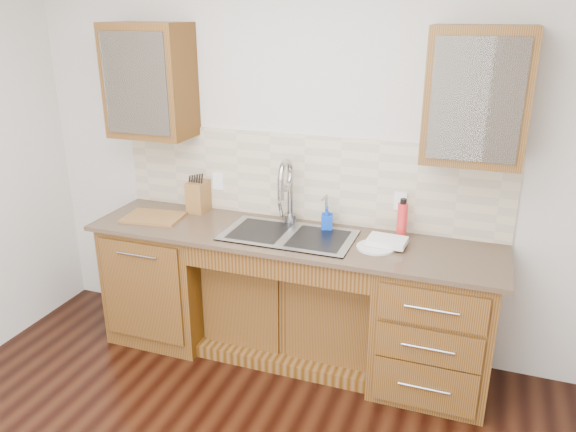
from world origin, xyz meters
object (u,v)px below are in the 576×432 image
(cutting_board, at_px, (154,217))
(knife_block, at_px, (199,196))
(plate, at_px, (376,247))
(water_bottle, at_px, (402,221))
(soap_bottle, at_px, (327,218))

(cutting_board, bearing_deg, knife_block, 49.53)
(plate, height_order, cutting_board, cutting_board)
(cutting_board, bearing_deg, water_bottle, 7.63)
(soap_bottle, distance_m, plate, 0.42)
(soap_bottle, xyz_separation_m, cutting_board, (-1.19, -0.20, -0.07))
(knife_block, bearing_deg, plate, -11.20)
(plate, distance_m, cutting_board, 1.56)
(water_bottle, distance_m, knife_block, 1.45)
(water_bottle, relative_size, plate, 0.99)
(cutting_board, bearing_deg, soap_bottle, 9.56)
(water_bottle, bearing_deg, plate, -118.46)
(plate, xyz_separation_m, knife_block, (-1.34, 0.25, 0.10))
(water_bottle, xyz_separation_m, plate, (-0.12, -0.22, -0.11))
(plate, relative_size, knife_block, 1.06)
(plate, bearing_deg, knife_block, 169.23)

